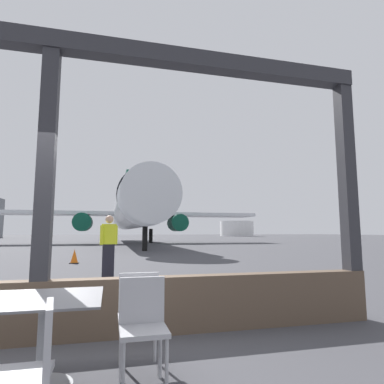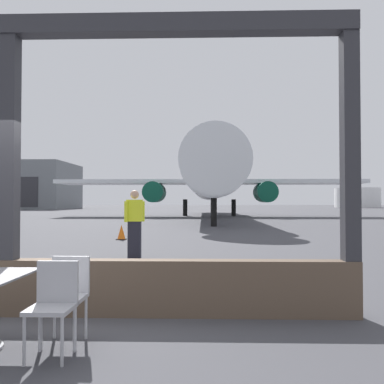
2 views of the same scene
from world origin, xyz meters
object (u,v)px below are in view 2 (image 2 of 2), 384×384
cafe_chair_aisle_left (54,299)px  traffic_cone (121,233)px  ground_crew_worker (135,223)px  distant_hangar (17,186)px  cafe_chair_aisle_right (67,290)px  airplane (210,178)px  fuel_storage_tank (357,198)px

cafe_chair_aisle_left → traffic_cone: 11.54m
cafe_chair_aisle_left → ground_crew_worker: 6.38m
ground_crew_worker → distant_hangar: size_ratio=0.08×
cafe_chair_aisle_right → ground_crew_worker: bearing=93.1°
ground_crew_worker → distant_hangar: bearing=117.2°
cafe_chair_aisle_left → cafe_chair_aisle_right: bearing=89.7°
cafe_chair_aisle_left → cafe_chair_aisle_right: size_ratio=1.01×
traffic_cone → ground_crew_worker: bearing=-74.9°
cafe_chair_aisle_left → traffic_cone: bearing=98.4°
cafe_chair_aisle_left → cafe_chair_aisle_right: (0.00, 0.38, 0.00)m
ground_crew_worker → cafe_chair_aisle_right: bearing=-86.9°
cafe_chair_aisle_right → distant_hangar: bearing=115.4°
cafe_chair_aisle_left → airplane: 33.20m
traffic_cone → distant_hangar: distant_hangar is taller
cafe_chair_aisle_right → ground_crew_worker: ground_crew_worker is taller
fuel_storage_tank → distant_hangar: bearing=-167.4°
cafe_chair_aisle_left → distant_hangar: (-34.75, 73.43, 3.87)m
cafe_chair_aisle_left → ground_crew_worker: (-0.32, 6.36, 0.37)m
airplane → traffic_cone: (-3.72, -21.58, -3.32)m
ground_crew_worker → fuel_storage_tank: size_ratio=0.17×
ground_crew_worker → traffic_cone: ground_crew_worker is taller
cafe_chair_aisle_left → fuel_storage_tank: size_ratio=0.09×
traffic_cone → fuel_storage_tank: size_ratio=0.06×
ground_crew_worker → cafe_chair_aisle_left: bearing=-87.1°
cafe_chair_aisle_right → airplane: (2.03, 32.61, 3.06)m
ground_crew_worker → fuel_storage_tank: 90.91m
ground_crew_worker → fuel_storage_tank: bearing=65.9°
ground_crew_worker → fuel_storage_tank: fuel_storage_tank is taller
ground_crew_worker → traffic_cone: 5.27m
traffic_cone → fuel_storage_tank: bearing=63.8°
traffic_cone → airplane: bearing=80.2°
cafe_chair_aisle_right → fuel_storage_tank: fuel_storage_tank is taller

